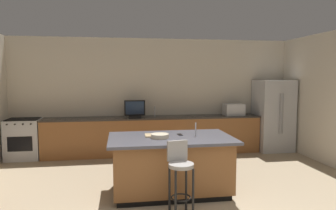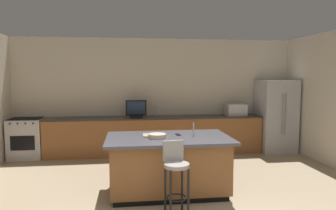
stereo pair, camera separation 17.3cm
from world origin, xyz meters
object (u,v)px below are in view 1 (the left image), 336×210
at_px(microwave, 234,109).
at_px(tv_monitor, 135,110).
at_px(fruit_bowl, 160,136).
at_px(refrigerator, 273,115).
at_px(range_oven, 24,139).
at_px(cell_phone, 180,135).
at_px(cutting_board, 156,135).
at_px(bar_stool_center, 180,171).
at_px(kitchen_island, 171,164).

xyz_separation_m(microwave, tv_monitor, (-2.48, -0.05, 0.05)).
bearing_deg(microwave, fruit_bowl, -130.25).
bearing_deg(refrigerator, fruit_bowl, -141.93).
bearing_deg(fruit_bowl, range_oven, 136.79).
bearing_deg(cell_phone, refrigerator, 35.33).
bearing_deg(refrigerator, cell_phone, -141.11).
bearing_deg(cell_phone, range_oven, 139.15).
bearing_deg(cutting_board, bar_stool_center, -76.53).
bearing_deg(bar_stool_center, range_oven, 121.81).
distance_m(range_oven, cutting_board, 3.68).
height_order(range_oven, cutting_board, cutting_board).
distance_m(range_oven, microwave, 5.02).
relative_size(refrigerator, tv_monitor, 3.64).
relative_size(cell_phone, cutting_board, 0.44).
bearing_deg(kitchen_island, microwave, 51.49).
height_order(refrigerator, cutting_board, refrigerator).
height_order(range_oven, tv_monitor, tv_monitor).
distance_m(kitchen_island, microwave, 3.30).
height_order(range_oven, microwave, microwave).
xyz_separation_m(kitchen_island, cutting_board, (-0.23, 0.13, 0.46)).
bearing_deg(refrigerator, tv_monitor, 179.52).
xyz_separation_m(kitchen_island, tv_monitor, (-0.45, 2.49, 0.63)).
distance_m(refrigerator, bar_stool_center, 4.48).
bearing_deg(fruit_bowl, microwave, 49.75).
relative_size(kitchen_island, tv_monitor, 4.01).
bearing_deg(microwave, cutting_board, -133.04).
distance_m(refrigerator, cutting_board, 4.02).
xyz_separation_m(kitchen_island, microwave, (2.02, 2.54, 0.58)).
relative_size(kitchen_island, microwave, 4.09).
relative_size(refrigerator, microwave, 3.72).
distance_m(bar_stool_center, fruit_bowl, 0.83).
relative_size(kitchen_island, fruit_bowl, 7.03).
bearing_deg(fruit_bowl, tv_monitor, 95.91).
bearing_deg(fruit_bowl, refrigerator, 38.07).
bearing_deg(microwave, bar_stool_center, -121.22).
xyz_separation_m(tv_monitor, fruit_bowl, (0.26, -2.56, -0.15)).
distance_m(kitchen_island, refrigerator, 3.94).
height_order(microwave, fruit_bowl, microwave).
bearing_deg(fruit_bowl, cell_phone, 30.94).
xyz_separation_m(microwave, cell_phone, (-1.85, -2.39, -0.13)).
xyz_separation_m(fruit_bowl, cell_phone, (0.36, 0.22, -0.03)).
relative_size(range_oven, bar_stool_center, 0.92).
xyz_separation_m(refrigerator, cell_phone, (-2.87, -2.31, 0.03)).
bearing_deg(cell_phone, microwave, 48.77).
relative_size(microwave, bar_stool_center, 0.48).
xyz_separation_m(microwave, cutting_board, (-2.25, -2.41, -0.13)).
bearing_deg(cell_phone, bar_stool_center, -104.36).
distance_m(range_oven, fruit_bowl, 3.84).
relative_size(range_oven, microwave, 1.93).
distance_m(bar_stool_center, cell_phone, 1.02).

